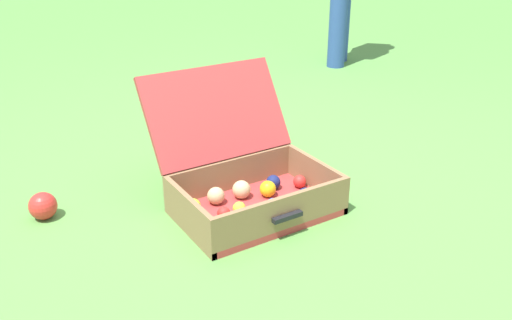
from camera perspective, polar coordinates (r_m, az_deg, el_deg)
ground_plane at (r=1.96m, az=0.41°, el=-5.14°), size 16.00×16.00×0.00m
open_suitcase at (r=1.94m, az=-1.10°, el=-1.92°), size 0.54×0.58×0.45m
stray_ball_on_grass at (r=2.02m, az=-21.44°, el=-4.50°), size 0.10×0.10×0.10m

